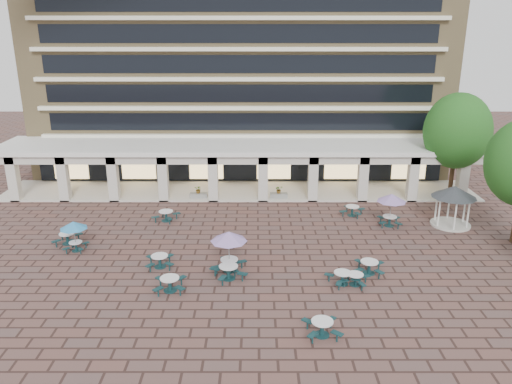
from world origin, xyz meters
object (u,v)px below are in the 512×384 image
(picnic_table_1, at_px, (170,283))
(planter_left, at_px, (199,194))
(picnic_table_2, at_px, (322,327))
(planter_right, at_px, (279,194))
(picnic_table_3, at_px, (369,266))
(gazebo, at_px, (454,196))

(picnic_table_1, xyz_separation_m, planter_left, (-0.13, 15.91, -0.03))
(picnic_table_2, distance_m, planter_right, 20.23)
(picnic_table_3, height_order, gazebo, gazebo)
(planter_right, bearing_deg, picnic_table_2, -86.57)
(picnic_table_2, bearing_deg, planter_left, 105.98)
(picnic_table_2, xyz_separation_m, gazebo, (11.41, 14.11, 1.81))
(picnic_table_1, relative_size, picnic_table_2, 1.01)
(picnic_table_3, bearing_deg, picnic_table_2, -107.47)
(picnic_table_1, relative_size, planter_left, 1.30)
(picnic_table_1, relative_size, planter_right, 1.30)
(picnic_table_2, xyz_separation_m, planter_right, (-1.21, 20.19, -0.03))
(picnic_table_1, height_order, picnic_table_3, picnic_table_1)
(picnic_table_1, height_order, gazebo, gazebo)
(planter_left, distance_m, planter_right, 6.94)
(planter_left, bearing_deg, picnic_table_3, -49.54)
(picnic_table_2, xyz_separation_m, picnic_table_3, (3.63, 6.37, 0.00))
(picnic_table_3, distance_m, planter_left, 18.17)
(picnic_table_1, bearing_deg, gazebo, 21.94)
(gazebo, xyz_separation_m, planter_left, (-19.57, 6.08, -1.83))
(picnic_table_1, bearing_deg, planter_left, 85.60)
(picnic_table_2, distance_m, planter_left, 21.78)
(gazebo, bearing_deg, picnic_table_3, -135.15)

